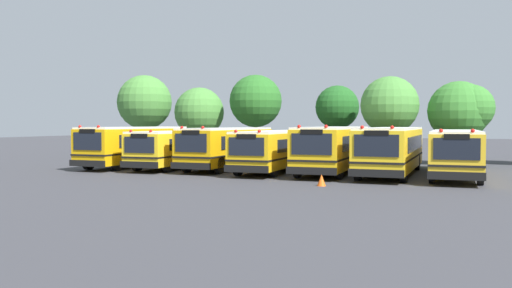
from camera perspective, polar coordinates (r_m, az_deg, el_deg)
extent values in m
plane|color=#38383D|center=(32.29, 2.33, -2.87)|extent=(160.00, 160.00, 0.00)
cube|color=#EAA80C|center=(36.61, -12.74, -0.08)|extent=(2.41, 10.06, 2.17)
cube|color=white|center=(36.59, -12.76, 1.72)|extent=(2.37, 9.85, 0.12)
cube|color=black|center=(32.55, -17.70, -2.00)|extent=(2.44, 0.16, 0.36)
cube|color=black|center=(32.52, -17.67, 0.29)|extent=(1.96, 0.06, 1.04)
cube|color=black|center=(36.20, -10.88, 0.46)|extent=(0.05, 7.84, 0.78)
cube|color=black|center=(37.53, -14.04, 0.50)|extent=(0.05, 7.84, 0.78)
cube|color=black|center=(36.63, -12.73, -0.76)|extent=(2.44, 10.16, 0.10)
sphere|color=red|center=(32.23, -16.58, 1.80)|extent=(0.18, 0.18, 0.18)
sphere|color=red|center=(33.05, -18.39, 1.79)|extent=(0.18, 0.18, 0.18)
cube|color=black|center=(32.50, -17.69, 1.34)|extent=(1.08, 0.08, 0.24)
cylinder|color=black|center=(33.08, -14.67, -1.95)|extent=(0.28, 1.00, 1.00)
cylinder|color=black|center=(34.35, -17.55, -1.83)|extent=(0.28, 1.00, 1.00)
cylinder|color=black|center=(38.85, -8.79, -1.31)|extent=(0.28, 1.00, 1.00)
cylinder|color=black|center=(39.94, -11.44, -1.23)|extent=(0.28, 1.00, 1.00)
cube|color=yellow|center=(34.73, -8.33, -0.38)|extent=(2.55, 9.34, 1.92)
cube|color=white|center=(34.70, -8.34, 1.31)|extent=(2.50, 9.16, 0.12)
cube|color=black|center=(30.70, -12.47, -2.19)|extent=(2.41, 0.21, 0.36)
cube|color=black|center=(30.68, -12.44, -0.09)|extent=(1.93, 0.10, 0.92)
cube|color=black|center=(34.44, -6.34, 0.12)|extent=(0.19, 7.25, 0.69)
cube|color=black|center=(35.56, -9.81, 0.17)|extent=(0.19, 7.25, 0.69)
cube|color=black|center=(34.75, -8.33, -1.01)|extent=(2.57, 9.44, 0.10)
sphere|color=red|center=(30.46, -11.25, 1.36)|extent=(0.18, 0.18, 0.18)
sphere|color=red|center=(31.15, -13.29, 1.36)|extent=(0.18, 0.18, 0.18)
cube|color=black|center=(30.66, -12.46, 0.87)|extent=(1.06, 0.10, 0.24)
cylinder|color=black|center=(31.43, -9.44, -2.12)|extent=(0.30, 1.01, 1.00)
cylinder|color=black|center=(32.50, -12.64, -2.01)|extent=(0.30, 1.01, 1.00)
cylinder|color=black|center=(36.86, -4.81, -1.47)|extent=(0.30, 1.01, 1.00)
cylinder|color=black|center=(37.77, -7.68, -1.40)|extent=(0.30, 1.01, 1.00)
cube|color=#EAA80C|center=(33.62, -3.05, -0.26)|extent=(2.58, 9.57, 2.12)
cube|color=white|center=(33.59, -3.05, 1.65)|extent=(2.53, 9.38, 0.12)
cube|color=black|center=(29.38, -7.06, -2.35)|extent=(2.43, 0.21, 0.36)
cube|color=black|center=(29.35, -7.02, 0.12)|extent=(1.95, 0.10, 1.02)
cube|color=black|center=(33.39, -0.95, 0.31)|extent=(0.19, 7.43, 0.76)
cube|color=black|center=(34.41, -4.66, 0.36)|extent=(0.19, 7.43, 0.76)
cube|color=black|center=(33.64, -3.05, -0.98)|extent=(2.60, 9.67, 0.10)
sphere|color=red|center=(29.17, -5.74, 1.76)|extent=(0.18, 0.18, 0.18)
sphere|color=red|center=(29.81, -7.97, 1.76)|extent=(0.18, 0.18, 0.18)
cube|color=black|center=(29.33, -7.04, 1.25)|extent=(1.07, 0.10, 0.24)
cylinder|color=black|center=(30.19, -3.95, -2.27)|extent=(0.30, 1.01, 1.00)
cylinder|color=black|center=(31.17, -7.43, -2.15)|extent=(0.30, 1.01, 1.00)
cylinder|color=black|center=(35.97, 0.48, -1.56)|extent=(0.30, 1.01, 1.00)
cylinder|color=black|center=(36.80, -2.56, -1.47)|extent=(0.30, 1.01, 1.00)
cube|color=yellow|center=(32.37, 2.50, -0.51)|extent=(2.49, 11.02, 1.95)
cube|color=white|center=(32.33, 2.51, 1.33)|extent=(2.44, 10.80, 0.12)
cube|color=black|center=(27.18, -1.08, -2.70)|extent=(2.40, 0.19, 0.36)
cube|color=black|center=(27.15, -1.05, -0.28)|extent=(1.93, 0.08, 0.94)
cube|color=black|center=(32.30, 4.69, 0.04)|extent=(0.14, 8.57, 0.70)
cube|color=black|center=(33.02, 0.68, 0.09)|extent=(0.14, 8.57, 0.70)
cube|color=black|center=(32.39, 2.50, -1.20)|extent=(2.51, 11.13, 0.10)
sphere|color=red|center=(27.06, 0.36, 1.38)|extent=(0.18, 0.18, 0.18)
sphere|color=red|center=(27.53, -2.17, 1.39)|extent=(0.18, 0.18, 0.18)
cube|color=black|center=(27.13, -1.05, 0.83)|extent=(1.06, 0.09, 0.24)
cylinder|color=black|center=(28.21, 1.97, -2.58)|extent=(0.29, 1.00, 1.00)
cylinder|color=black|center=(28.93, -1.94, -2.46)|extent=(0.29, 1.00, 1.00)
cylinder|color=black|center=(35.67, 5.90, -1.60)|extent=(0.29, 1.00, 1.00)
cylinder|color=black|center=(36.24, 2.72, -1.53)|extent=(0.29, 1.00, 1.00)
cube|color=yellow|center=(31.39, 8.38, -0.39)|extent=(2.63, 10.74, 2.20)
cube|color=white|center=(31.36, 8.39, 1.73)|extent=(2.58, 10.52, 0.12)
cube|color=black|center=(26.18, 5.95, -2.89)|extent=(2.53, 0.20, 0.36)
cube|color=black|center=(26.14, 5.98, -0.02)|extent=(2.03, 0.09, 1.05)
cube|color=black|center=(31.44, 10.74, 0.24)|extent=(0.16, 8.35, 0.79)
cube|color=black|center=(31.95, 6.28, 0.30)|extent=(0.16, 8.35, 0.79)
cube|color=black|center=(31.41, 8.37, -1.19)|extent=(2.66, 10.84, 0.10)
sphere|color=red|center=(26.13, 7.53, 1.87)|extent=(0.18, 0.18, 0.18)
sphere|color=red|center=(26.46, 4.65, 1.88)|extent=(0.18, 0.18, 0.18)
cube|color=black|center=(26.12, 5.98, 1.31)|extent=(1.12, 0.10, 0.24)
cylinder|color=black|center=(27.37, 8.93, -2.75)|extent=(0.29, 1.00, 1.00)
cylinder|color=black|center=(27.87, 4.49, -2.64)|extent=(0.29, 1.00, 1.00)
cylinder|color=black|center=(34.74, 11.34, -1.73)|extent=(0.29, 1.00, 1.00)
cylinder|color=black|center=(35.14, 7.79, -1.66)|extent=(0.29, 1.00, 1.00)
cube|color=yellow|center=(30.62, 14.33, -0.52)|extent=(2.66, 10.65, 2.17)
cube|color=white|center=(30.59, 14.35, 1.61)|extent=(2.61, 10.43, 0.12)
cube|color=black|center=(25.37, 12.76, -3.10)|extent=(2.58, 0.19, 0.36)
cube|color=black|center=(25.34, 12.80, -0.17)|extent=(2.07, 0.09, 1.04)
cube|color=black|center=(30.77, 16.78, 0.11)|extent=(0.15, 8.28, 0.78)
cube|color=black|center=(31.10, 12.06, 0.17)|extent=(0.15, 8.28, 0.78)
cube|color=black|center=(30.65, 14.32, -1.33)|extent=(2.69, 10.75, 0.10)
sphere|color=red|center=(25.39, 14.42, 1.74)|extent=(0.18, 0.18, 0.18)
sphere|color=red|center=(25.60, 11.34, 1.77)|extent=(0.18, 0.18, 0.18)
cube|color=black|center=(25.31, 12.81, 1.17)|extent=(1.14, 0.09, 0.24)
cylinder|color=black|center=(26.68, 15.63, -2.93)|extent=(0.29, 1.00, 1.00)
cylinder|color=black|center=(27.01, 10.88, -2.83)|extent=(0.29, 1.00, 1.00)
cylinder|color=black|center=(34.04, 16.95, -1.86)|extent=(0.29, 1.00, 1.00)
cylinder|color=black|center=(34.30, 13.20, -1.79)|extent=(0.29, 1.00, 1.00)
cube|color=yellow|center=(30.64, 20.65, -0.73)|extent=(2.53, 11.05, 2.02)
cube|color=white|center=(30.61, 20.67, 1.27)|extent=(2.48, 10.83, 0.12)
cube|color=black|center=(25.13, 20.71, -3.23)|extent=(2.45, 0.19, 0.36)
cube|color=black|center=(25.10, 20.74, -0.50)|extent=(1.97, 0.08, 0.97)
cube|color=black|center=(30.96, 22.91, -0.13)|extent=(0.14, 8.59, 0.73)
cube|color=black|center=(30.94, 18.39, -0.07)|extent=(0.14, 8.59, 0.73)
cube|color=black|center=(30.66, 20.64, -1.48)|extent=(2.56, 11.16, 0.10)
sphere|color=red|center=(25.26, 22.26, 1.32)|extent=(0.18, 0.18, 0.18)
sphere|color=red|center=(25.25, 19.27, 1.36)|extent=(0.18, 0.18, 0.18)
cube|color=black|center=(25.07, 20.76, 0.74)|extent=(1.08, 0.09, 0.24)
cylinder|color=black|center=(26.63, 22.97, -3.03)|extent=(0.29, 1.00, 1.00)
cylinder|color=black|center=(26.61, 18.40, -2.98)|extent=(0.29, 1.00, 1.00)
cylinder|color=black|center=(34.42, 22.35, -1.89)|extent=(0.29, 1.00, 1.00)
cylinder|color=black|center=(34.40, 18.82, -1.84)|extent=(0.29, 1.00, 1.00)
cylinder|color=#4C3823|center=(48.95, -11.86, 0.53)|extent=(0.31, 0.31, 2.96)
sphere|color=#478438|center=(48.97, -11.89, 4.41)|extent=(4.88, 4.88, 4.88)
sphere|color=#478438|center=(48.98, -12.70, 4.73)|extent=(3.29, 3.29, 3.29)
cylinder|color=#4C3823|center=(45.99, -6.10, 0.02)|extent=(0.36, 0.36, 2.25)
sphere|color=#478438|center=(45.97, -6.11, 3.41)|extent=(4.27, 4.27, 4.27)
sphere|color=#478438|center=(45.98, -6.23, 3.21)|extent=(3.37, 3.37, 3.37)
cylinder|color=#4C3823|center=(44.03, -0.05, 0.50)|extent=(0.30, 0.30, 3.11)
sphere|color=#286623|center=(44.05, -0.05, 4.64)|extent=(4.35, 4.35, 4.35)
sphere|color=#286623|center=(44.00, 0.00, 4.36)|extent=(3.23, 3.23, 3.23)
cylinder|color=#4C3823|center=(42.45, 8.70, 0.25)|extent=(0.38, 0.38, 2.87)
sphere|color=#1E561E|center=(42.45, 8.72, 3.93)|extent=(3.44, 3.44, 3.44)
sphere|color=#1E561E|center=(42.81, 8.29, 4.15)|extent=(2.02, 2.02, 2.02)
cylinder|color=#4C3823|center=(39.45, 14.12, -0.10)|extent=(0.36, 0.36, 2.64)
sphere|color=#478438|center=(39.44, 14.16, 4.08)|extent=(4.16, 4.16, 4.16)
sphere|color=#478438|center=(39.36, 13.40, 3.99)|extent=(2.57, 2.57, 2.57)
cylinder|color=#4C3823|center=(39.48, 20.87, -0.51)|extent=(0.32, 0.32, 2.17)
sphere|color=#387A2D|center=(39.46, 20.92, 3.33)|extent=(4.16, 4.16, 4.16)
sphere|color=#387A2D|center=(39.32, 22.03, 3.62)|extent=(3.22, 3.22, 3.22)
cone|color=#EA5914|center=(24.44, 7.05, -3.88)|extent=(0.40, 0.40, 0.53)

